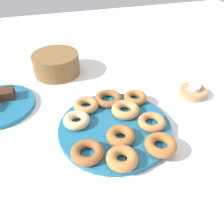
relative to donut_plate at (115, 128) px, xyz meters
name	(u,v)px	position (x,y,z in m)	size (l,w,h in m)	color
ground_plane	(115,130)	(0.00, 0.00, -0.01)	(2.40, 2.40, 0.00)	white
donut_plate	(115,128)	(0.00, 0.00, 0.00)	(0.34, 0.34, 0.02)	#1E6B93
donut_0	(77,120)	(-0.11, 0.04, 0.02)	(0.08, 0.08, 0.03)	#EABC84
donut_1	(87,152)	(-0.10, -0.09, 0.02)	(0.09, 0.09, 0.02)	#995B2D
donut_2	(135,98)	(0.10, 0.10, 0.02)	(0.08, 0.08, 0.02)	#AD6B33
donut_3	(125,110)	(0.05, 0.05, 0.02)	(0.09, 0.09, 0.03)	tan
donut_4	(122,136)	(0.00, -0.06, 0.02)	(0.08, 0.08, 0.03)	#AD6B33
donut_5	(152,122)	(0.11, -0.03, 0.02)	(0.08, 0.08, 0.02)	#C6844C
donut_6	(108,99)	(0.01, 0.12, 0.02)	(0.09, 0.09, 0.02)	#995B2D
donut_7	(161,145)	(0.09, -0.12, 0.02)	(0.09, 0.09, 0.03)	#AD6B33
donut_8	(122,158)	(-0.02, -0.13, 0.02)	(0.08, 0.08, 0.03)	#BC7A3D
donut_9	(86,105)	(-0.07, 0.11, 0.02)	(0.08, 0.08, 0.02)	#C6844C
brownie_far	(7,94)	(-0.32, 0.25, 0.02)	(0.05, 0.05, 0.03)	#472819
candle_holder	(193,92)	(0.33, 0.10, 0.00)	(0.10, 0.10, 0.02)	tan
tealight	(194,88)	(0.33, 0.10, 0.02)	(0.04, 0.04, 0.01)	silver
basket	(56,64)	(-0.13, 0.39, 0.03)	(0.19, 0.19, 0.08)	brown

